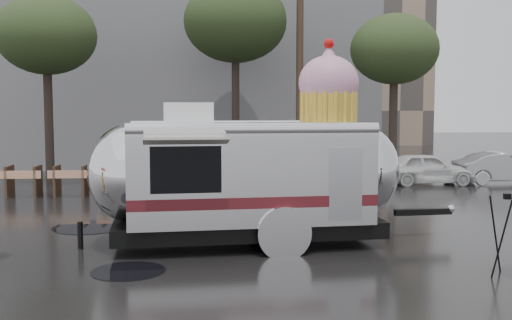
{
  "coord_description": "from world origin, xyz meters",
  "views": [
    {
      "loc": [
        -1.0,
        -9.67,
        2.83
      ],
      "look_at": [
        -0.07,
        2.79,
        1.76
      ],
      "focal_mm": 42.0,
      "sensor_mm": 36.0,
      "label": 1
    }
  ],
  "objects": [
    {
      "name": "ground",
      "position": [
        0.0,
        0.0,
        0.0
      ],
      "size": [
        120.0,
        120.0,
        0.0
      ],
      "primitive_type": "plane",
      "color": "black",
      "rests_on": "ground"
    },
    {
      "name": "puddles",
      "position": [
        0.36,
        5.02,
        0.01
      ],
      "size": [
        8.4,
        7.6,
        0.01
      ],
      "color": "black",
      "rests_on": "ground"
    },
    {
      "name": "grey_building",
      "position": [
        -4.0,
        24.0,
        6.5
      ],
      "size": [
        22.0,
        12.0,
        13.0
      ],
      "primitive_type": "cube",
      "color": "slate",
      "rests_on": "ground"
    },
    {
      "name": "utility_pole",
      "position": [
        2.5,
        14.0,
        4.62
      ],
      "size": [
        1.6,
        0.28,
        9.0
      ],
      "color": "#473323",
      "rests_on": "ground"
    },
    {
      "name": "tree_left",
      "position": [
        -7.0,
        13.0,
        5.48
      ],
      "size": [
        3.64,
        3.64,
        6.95
      ],
      "color": "#382D26",
      "rests_on": "ground"
    },
    {
      "name": "tree_mid",
      "position": [
        0.0,
        15.0,
        6.34
      ],
      "size": [
        4.2,
        4.2,
        8.03
      ],
      "color": "#382D26",
      "rests_on": "ground"
    },
    {
      "name": "tree_right",
      "position": [
        6.0,
        13.0,
        5.06
      ],
      "size": [
        3.36,
        3.36,
        6.42
      ],
      "color": "#382D26",
      "rests_on": "ground"
    },
    {
      "name": "barricade_row",
      "position": [
        -5.55,
        9.96,
        0.52
      ],
      "size": [
        4.3,
        0.8,
        1.0
      ],
      "color": "#473323",
      "rests_on": "ground"
    },
    {
      "name": "airstream_trailer",
      "position": [
        -0.17,
        2.79,
        1.54
      ],
      "size": [
        8.14,
        3.52,
        4.39
      ],
      "rotation": [
        0.0,
        0.0,
        0.09
      ],
      "color": "silver",
      "rests_on": "ground"
    },
    {
      "name": "tripod",
      "position": [
        3.94,
        -0.07,
        0.83
      ],
      "size": [
        0.56,
        0.58,
        1.42
      ],
      "rotation": [
        0.0,
        0.0,
        -0.21
      ],
      "color": "black",
      "rests_on": "ground"
    }
  ]
}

